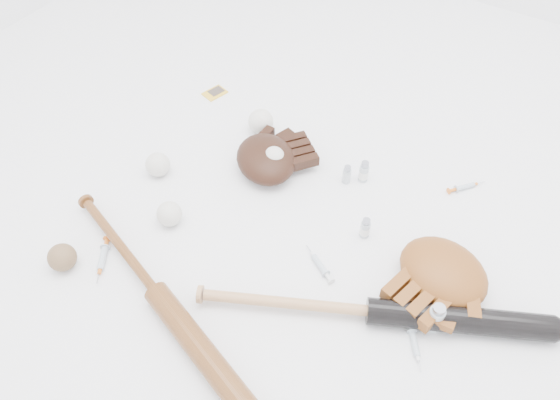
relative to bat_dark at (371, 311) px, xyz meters
The scene contains 19 objects.
bat_dark is the anchor object (origin of this frame).
bat_wood 0.53m from the bat_dark, 153.68° to the right, with size 0.84×0.06×0.06m, color brown, non-canonical shape.
glove_dark 0.58m from the bat_dark, 148.97° to the left, with size 0.25×0.25×0.09m, color black, non-canonical shape.
glove_tan 0.22m from the bat_dark, 59.74° to the left, with size 0.28×0.28×0.10m, color brown, non-canonical shape.
trading_card 1.00m from the bat_dark, 148.79° to the left, with size 0.06×0.08×0.00m, color gold.
pedestal 0.55m from the bat_dark, 147.44° to the left, with size 0.07×0.07×0.04m, color white.
baseball_on_pedestal 0.55m from the bat_dark, 147.44° to the left, with size 0.06×0.06×0.06m, color silver.
baseball_left 0.77m from the bat_dark, behind, with size 0.07×0.07×0.07m, color silver.
baseball_upper 0.75m from the bat_dark, 144.13° to the left, with size 0.08×0.08×0.08m, color silver.
baseball_mid 0.61m from the bat_dark, behind, with size 0.07×0.07×0.07m, color silver.
baseball_aged 0.81m from the bat_dark, 159.37° to the right, with size 0.07×0.07×0.07m, color brown.
syringe_0 0.72m from the bat_dark, 162.12° to the right, with size 0.16×0.03×0.02m, color #ADBCC6, non-canonical shape.
syringe_1 0.19m from the bat_dark, 159.08° to the left, with size 0.14×0.03×0.02m, color #ADBCC6, non-canonical shape.
syringe_2 0.55m from the bat_dark, 84.20° to the left, with size 0.13×0.02×0.02m, color #ADBCC6, non-canonical shape.
syringe_3 0.13m from the bat_dark, ahead, with size 0.14×0.02×0.02m, color #ADBCC6, non-canonical shape.
vial_0 0.47m from the bat_dark, 118.10° to the left, with size 0.03×0.03×0.07m, color #B2BCC3.
vial_1 0.46m from the bat_dark, 124.42° to the left, with size 0.03×0.03×0.06m, color #B2BCC3.
vial_2 0.26m from the bat_dark, 118.96° to the left, with size 0.03×0.03×0.07m, color #B2BCC3.
vial_3 0.15m from the bat_dark, 22.83° to the left, with size 0.04×0.04×0.09m, color #B2BCC3.
Camera 1 is at (0.49, -0.80, 1.21)m, focal length 35.00 mm.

